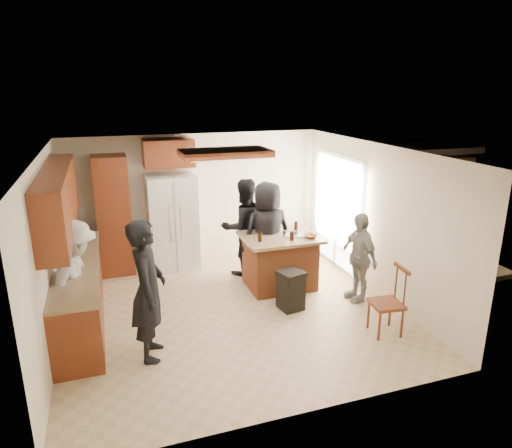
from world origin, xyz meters
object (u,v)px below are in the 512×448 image
object	(u,v)px
person_side_right	(359,257)
kitchen_island	(280,261)
person_counter	(78,281)
refrigerator	(172,222)
trash_bin	(291,290)
spindle_chair	(388,304)
person_behind_left	(244,227)
person_front_left	(148,290)
person_behind_right	(267,233)

from	to	relation	value
person_side_right	kitchen_island	world-z (taller)	person_side_right
person_side_right	kitchen_island	xyz separation A→B (m)	(-1.02, 0.86, -0.26)
person_counter	refrigerator	world-z (taller)	refrigerator
person_side_right	trash_bin	xyz separation A→B (m)	(-1.17, 0.02, -0.42)
spindle_chair	person_behind_left	bearing A→B (deg)	114.92
person_front_left	kitchen_island	size ratio (longest dim) A/B	1.44
person_behind_left	spindle_chair	distance (m)	3.03
person_behind_left	trash_bin	bearing A→B (deg)	94.12
person_front_left	person_side_right	xyz separation A→B (m)	(3.38, 0.60, -0.19)
person_behind_left	spindle_chair	xyz separation A→B (m)	(1.26, -2.71, -0.44)
person_side_right	trash_bin	distance (m)	1.24
person_behind_right	person_counter	size ratio (longest dim) A/B	1.08
refrigerator	kitchen_island	world-z (taller)	refrigerator
person_counter	trash_bin	world-z (taller)	person_counter
person_front_left	refrigerator	size ratio (longest dim) A/B	1.03
person_behind_left	person_side_right	size ratio (longest dim) A/B	1.22
refrigerator	spindle_chair	distance (m)	4.26
person_behind_right	spindle_chair	bearing A→B (deg)	110.03
person_side_right	person_behind_right	bearing A→B (deg)	-137.94
person_behind_right	kitchen_island	distance (m)	0.53
person_behind_right	trash_bin	size ratio (longest dim) A/B	2.89
person_counter	spindle_chair	distance (m)	4.28
person_counter	spindle_chair	xyz separation A→B (m)	(4.07, -1.28, -0.39)
person_front_left	person_behind_left	xyz separation A→B (m)	(1.95, 2.23, -0.02)
person_behind_right	person_behind_left	bearing A→B (deg)	-63.95
person_front_left	trash_bin	world-z (taller)	person_front_left
person_front_left	person_side_right	size ratio (longest dim) A/B	1.26
spindle_chair	person_front_left	bearing A→B (deg)	171.35
trash_bin	person_front_left	bearing A→B (deg)	-164.30
kitchen_island	spindle_chair	bearing A→B (deg)	-66.34
refrigerator	trash_bin	size ratio (longest dim) A/B	2.86
person_behind_right	spindle_chair	world-z (taller)	person_behind_right
person_counter	spindle_chair	world-z (taller)	person_counter
refrigerator	person_behind_right	bearing A→B (deg)	-40.01
person_behind_left	refrigerator	world-z (taller)	refrigerator
person_side_right	person_behind_left	bearing A→B (deg)	-141.88
person_front_left	person_counter	bearing A→B (deg)	57.90
person_behind_right	person_side_right	world-z (taller)	person_behind_right
person_front_left	trash_bin	xyz separation A→B (m)	(2.21, 0.62, -0.60)
person_front_left	person_counter	xyz separation A→B (m)	(-0.86, 0.79, -0.08)
person_behind_left	refrigerator	size ratio (longest dim) A/B	1.00
person_front_left	person_side_right	distance (m)	3.44
refrigerator	trash_bin	distance (m)	2.82
kitchen_island	person_counter	bearing A→B (deg)	-168.27
person_behind_right	person_side_right	bearing A→B (deg)	131.50
person_side_right	refrigerator	bearing A→B (deg)	-135.38
person_behind_left	trash_bin	distance (m)	1.73
person_front_left	trash_bin	size ratio (longest dim) A/B	2.93
person_front_left	kitchen_island	distance (m)	2.81
person_front_left	kitchen_island	bearing A→B (deg)	-47.55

